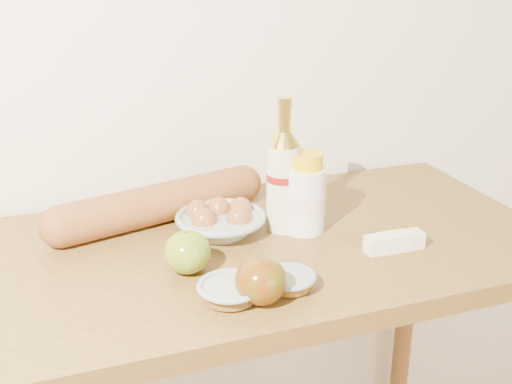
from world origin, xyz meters
TOP-DOWN VIEW (x-y plane):
  - back_wall at (0.00, 1.51)m, footprint 3.50×0.02m
  - table at (0.00, 1.18)m, footprint 1.20×0.60m
  - bourbon_bottle at (0.08, 1.22)m, footprint 0.08×0.08m
  - cream_bottle at (0.12, 1.20)m, footprint 0.11×0.11m
  - egg_bowl at (-0.04, 1.25)m, footprint 0.22×0.22m
  - baguette at (-0.15, 1.34)m, footprint 0.51×0.20m
  - apple_yellowgreen at (-0.14, 1.11)m, footprint 0.10×0.10m
  - apple_redgreen_front at (-0.06, 0.97)m, footprint 0.10×0.10m
  - sugar_bowl at (-0.10, 0.99)m, footprint 0.13×0.13m
  - syrup_bowl at (0.00, 1.00)m, footprint 0.10×0.10m
  - butter_stick at (0.25, 1.06)m, footprint 0.12×0.04m

SIDE VIEW (x-z plane):
  - table at x=0.00m, z-range 0.33..1.23m
  - syrup_bowl at x=0.00m, z-range 0.90..0.93m
  - butter_stick at x=0.25m, z-range 0.90..0.93m
  - sugar_bowl at x=-0.10m, z-range 0.90..0.93m
  - egg_bowl at x=-0.04m, z-range 0.89..0.96m
  - apple_yellowgreen at x=-0.14m, z-range 0.90..0.98m
  - apple_redgreen_front at x=-0.06m, z-range 0.90..0.98m
  - baguette at x=-0.15m, z-range 0.90..0.98m
  - cream_bottle at x=0.12m, z-range 0.89..1.06m
  - bourbon_bottle at x=0.08m, z-range 0.87..1.15m
  - back_wall at x=0.00m, z-range 0.00..2.60m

